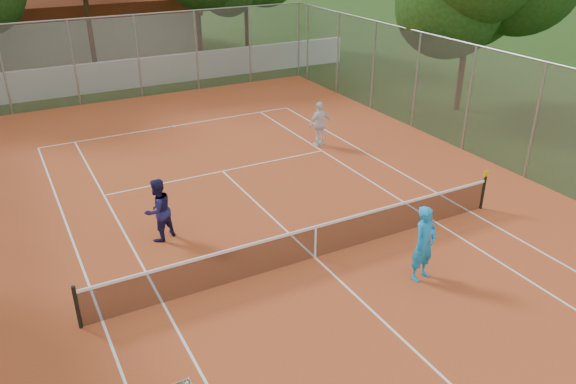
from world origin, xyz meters
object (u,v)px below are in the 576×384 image
clubhouse (58,21)px  player_near (424,244)px  player_far_left (158,210)px  tennis_net (315,242)px  player_far_right (320,124)px

clubhouse → player_near: size_ratio=8.37×
player_far_left → tennis_net: bearing=114.2°
tennis_net → player_far_left: player_far_left is taller
tennis_net → player_near: player_near is taller
tennis_net → player_far_right: 8.23m
tennis_net → player_far_right: (4.35, 6.98, 0.39)m
tennis_net → player_far_right: bearing=58.1°
player_near → player_far_right: bearing=61.9°
player_near → player_far_right: player_near is taller
clubhouse → player_far_left: size_ratio=9.11×
clubhouse → player_near: (3.84, -31.03, -1.20)m
player_far_left → player_far_right: 8.66m
clubhouse → player_far_left: bearing=-92.8°
clubhouse → player_far_right: 22.96m
player_near → player_far_left: size_ratio=1.09×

